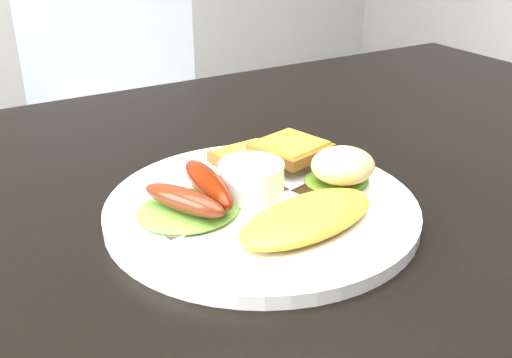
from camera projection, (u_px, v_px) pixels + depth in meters
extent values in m
cube|color=black|center=(298.00, 197.00, 0.63)|extent=(1.20, 0.80, 0.04)
cube|color=#9D8853|center=(141.00, 134.00, 1.58)|extent=(0.58, 0.58, 0.06)
cylinder|color=white|center=(262.00, 209.00, 0.55)|extent=(0.29, 0.29, 0.01)
ellipsoid|color=#2E8919|center=(189.00, 210.00, 0.53)|extent=(0.10, 0.09, 0.01)
ellipsoid|color=#56891E|center=(337.00, 180.00, 0.58)|extent=(0.07, 0.06, 0.01)
ellipsoid|color=gold|center=(308.00, 217.00, 0.50)|extent=(0.15, 0.09, 0.02)
ellipsoid|color=maroon|center=(184.00, 200.00, 0.51)|extent=(0.06, 0.09, 0.02)
ellipsoid|color=#671E00|center=(208.00, 184.00, 0.54)|extent=(0.03, 0.10, 0.03)
cylinder|color=white|center=(251.00, 181.00, 0.55)|extent=(0.07, 0.07, 0.04)
cube|color=brown|center=(250.00, 160.00, 0.62)|extent=(0.07, 0.07, 0.01)
cube|color=brown|center=(291.00, 149.00, 0.61)|extent=(0.08, 0.08, 0.01)
ellipsoid|color=beige|center=(343.00, 165.00, 0.57)|extent=(0.06, 0.06, 0.03)
cube|color=#ADAFB7|center=(231.00, 212.00, 0.53)|extent=(0.14, 0.04, 0.00)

